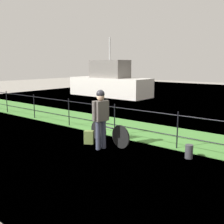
{
  "coord_description": "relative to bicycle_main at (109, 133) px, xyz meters",
  "views": [
    {
      "loc": [
        5.39,
        -4.99,
        2.39
      ],
      "look_at": [
        0.24,
        1.37,
        0.9
      ],
      "focal_mm": 42.78,
      "sensor_mm": 36.0,
      "label": 1
    }
  ],
  "objects": [
    {
      "name": "ground_plane",
      "position": [
        -0.46,
        -0.94,
        -0.36
      ],
      "size": [
        60.0,
        60.0,
        0.0
      ],
      "primitive_type": "plane",
      "color": "gray"
    },
    {
      "name": "grass_strip",
      "position": [
        -0.46,
        1.94,
        -0.34
      ],
      "size": [
        27.0,
        2.4,
        0.03
      ],
      "primitive_type": "cube",
      "color": "#478438",
      "rests_on": "ground"
    },
    {
      "name": "harbor_water",
      "position": [
        -0.46,
        10.88,
        -0.35
      ],
      "size": [
        30.0,
        30.0,
        0.0
      ],
      "primitive_type": "plane",
      "color": "#426684",
      "rests_on": "ground"
    },
    {
      "name": "iron_fence",
      "position": [
        -0.46,
        0.86,
        0.28
      ],
      "size": [
        18.04,
        0.04,
        1.08
      ],
      "color": "black",
      "rests_on": "ground"
    },
    {
      "name": "bicycle_main",
      "position": [
        0.0,
        0.0,
        0.0
      ],
      "size": [
        1.64,
        0.3,
        0.67
      ],
      "color": "black",
      "rests_on": "ground"
    },
    {
      "name": "wooden_crate",
      "position": [
        -0.35,
        0.05,
        0.43
      ],
      "size": [
        0.35,
        0.3,
        0.22
      ],
      "primitive_type": "cube",
      "rotation": [
        0.0,
        0.0,
        -0.15
      ],
      "color": "olive",
      "rests_on": "bicycle_main"
    },
    {
      "name": "terrier_dog",
      "position": [
        -0.33,
        0.05,
        0.62
      ],
      "size": [
        0.32,
        0.18,
        0.18
      ],
      "color": "tan",
      "rests_on": "wooden_crate"
    },
    {
      "name": "cyclist_person",
      "position": [
        0.1,
        -0.47,
        0.65
      ],
      "size": [
        0.32,
        0.54,
        1.68
      ],
      "color": "#383D51",
      "rests_on": "ground"
    },
    {
      "name": "backpack_on_paving",
      "position": [
        -0.5,
        -0.33,
        -0.16
      ],
      "size": [
        0.33,
        0.3,
        0.4
      ],
      "primitive_type": "cube",
      "rotation": [
        0.0,
        0.0,
        3.7
      ],
      "color": "olive",
      "rests_on": "ground"
    },
    {
      "name": "mooring_bollard",
      "position": [
        2.36,
        0.36,
        -0.18
      ],
      "size": [
        0.2,
        0.2,
        0.36
      ],
      "primitive_type": "cylinder",
      "color": "#38383D",
      "rests_on": "ground"
    },
    {
      "name": "moored_boat_near",
      "position": [
        -7.71,
        9.4,
        0.62
      ],
      "size": [
        6.31,
        2.32,
        4.24
      ],
      "color": "silver",
      "rests_on": "ground"
    }
  ]
}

